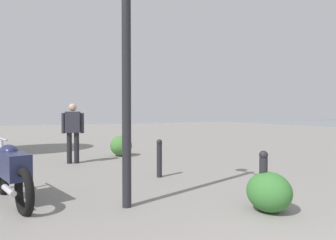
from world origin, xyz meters
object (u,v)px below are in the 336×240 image
at_px(pedestrian, 73,129).
at_px(bollard_mid, 159,157).
at_px(bollard_near, 263,179).
at_px(lamppost, 126,15).
at_px(motorcycle, 11,171).

bearing_deg(pedestrian, bollard_mid, -152.91).
distance_m(bollard_near, bollard_mid, 2.81).
bearing_deg(pedestrian, lamppost, -179.24).
bearing_deg(motorcycle, bollard_near, -123.25).
distance_m(pedestrian, bollard_near, 5.86).
height_order(pedestrian, bollard_near, pedestrian).
height_order(bollard_near, bollard_mid, bollard_near).
bearing_deg(lamppost, motorcycle, 55.05).
height_order(lamppost, pedestrian, lamppost).
bearing_deg(lamppost, pedestrian, 0.76).
bearing_deg(motorcycle, pedestrian, -24.32).
bearing_deg(bollard_near, pedestrian, 18.02).
distance_m(motorcycle, pedestrian, 3.73).
bearing_deg(bollard_mid, bollard_near, -172.05).
xyz_separation_m(pedestrian, bollard_near, (-5.55, -1.81, -0.53)).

